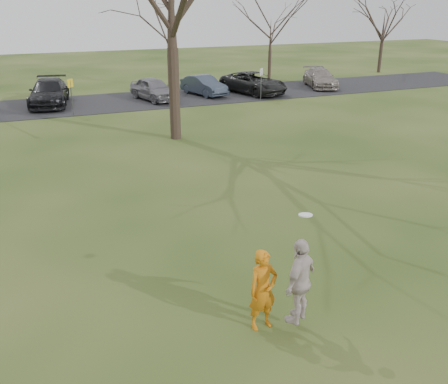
{
  "coord_description": "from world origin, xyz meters",
  "views": [
    {
      "loc": [
        -4.6,
        -7.22,
        6.26
      ],
      "look_at": [
        0.0,
        4.0,
        1.5
      ],
      "focal_mm": 39.47,
      "sensor_mm": 36.0,
      "label": 1
    }
  ],
  "objects_px": {
    "car_6": "(253,83)",
    "car_7": "(320,78)",
    "player_defender": "(263,290)",
    "car_5": "(204,85)",
    "car_3": "(49,92)",
    "catching_play": "(300,281)",
    "car_4": "(154,89)"
  },
  "relations": [
    {
      "from": "car_6",
      "to": "car_7",
      "type": "bearing_deg",
      "value": -11.51
    },
    {
      "from": "player_defender",
      "to": "car_5",
      "type": "distance_m",
      "value": 26.1
    },
    {
      "from": "car_5",
      "to": "car_3",
      "type": "bearing_deg",
      "value": 161.86
    },
    {
      "from": "player_defender",
      "to": "car_6",
      "type": "bearing_deg",
      "value": 59.86
    },
    {
      "from": "player_defender",
      "to": "car_3",
      "type": "relative_size",
      "value": 0.32
    },
    {
      "from": "player_defender",
      "to": "car_6",
      "type": "distance_m",
      "value": 26.66
    },
    {
      "from": "car_5",
      "to": "car_6",
      "type": "distance_m",
      "value": 3.53
    },
    {
      "from": "car_6",
      "to": "catching_play",
      "type": "bearing_deg",
      "value": -130.02
    },
    {
      "from": "catching_play",
      "to": "car_5",
      "type": "bearing_deg",
      "value": 74.03
    },
    {
      "from": "car_3",
      "to": "car_7",
      "type": "height_order",
      "value": "car_3"
    },
    {
      "from": "car_5",
      "to": "car_7",
      "type": "distance_m",
      "value": 9.27
    },
    {
      "from": "player_defender",
      "to": "car_3",
      "type": "bearing_deg",
      "value": 90.2
    },
    {
      "from": "catching_play",
      "to": "player_defender",
      "type": "bearing_deg",
      "value": 150.66
    },
    {
      "from": "car_5",
      "to": "car_6",
      "type": "bearing_deg",
      "value": -28.03
    },
    {
      "from": "car_7",
      "to": "car_4",
      "type": "bearing_deg",
      "value": -161.74
    },
    {
      "from": "player_defender",
      "to": "car_4",
      "type": "relative_size",
      "value": 0.41
    },
    {
      "from": "catching_play",
      "to": "car_4",
      "type": "bearing_deg",
      "value": 81.87
    },
    {
      "from": "car_4",
      "to": "car_5",
      "type": "relative_size",
      "value": 1.06
    },
    {
      "from": "car_3",
      "to": "car_6",
      "type": "relative_size",
      "value": 1.02
    },
    {
      "from": "player_defender",
      "to": "catching_play",
      "type": "xyz_separation_m",
      "value": [
        0.63,
        -0.35,
        0.27
      ]
    },
    {
      "from": "player_defender",
      "to": "car_5",
      "type": "height_order",
      "value": "player_defender"
    },
    {
      "from": "player_defender",
      "to": "car_3",
      "type": "xyz_separation_m",
      "value": [
        -2.33,
        25.28,
        -0.04
      ]
    },
    {
      "from": "car_4",
      "to": "catching_play",
      "type": "distance_m",
      "value": 25.04
    },
    {
      "from": "car_3",
      "to": "car_7",
      "type": "relative_size",
      "value": 1.17
    },
    {
      "from": "car_5",
      "to": "catching_play",
      "type": "bearing_deg",
      "value": -121.9
    },
    {
      "from": "car_6",
      "to": "catching_play",
      "type": "height_order",
      "value": "catching_play"
    },
    {
      "from": "player_defender",
      "to": "car_3",
      "type": "distance_m",
      "value": 25.39
    },
    {
      "from": "player_defender",
      "to": "car_3",
      "type": "height_order",
      "value": "player_defender"
    },
    {
      "from": "car_3",
      "to": "car_5",
      "type": "height_order",
      "value": "car_3"
    },
    {
      "from": "car_5",
      "to": "catching_play",
      "type": "height_order",
      "value": "catching_play"
    },
    {
      "from": "car_4",
      "to": "car_5",
      "type": "bearing_deg",
      "value": -7.34
    },
    {
      "from": "car_6",
      "to": "catching_play",
      "type": "xyz_separation_m",
      "value": [
        -10.68,
        -24.5,
        0.36
      ]
    }
  ]
}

